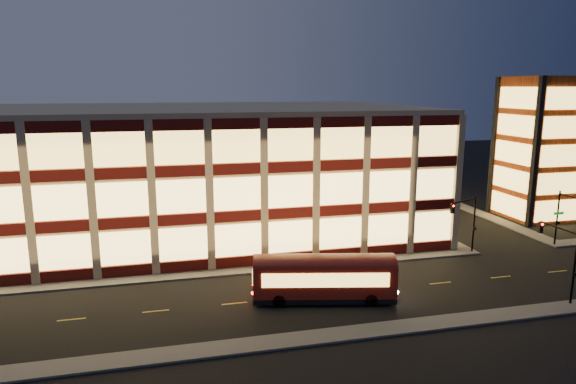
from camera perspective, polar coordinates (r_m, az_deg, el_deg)
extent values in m
plane|color=black|center=(47.28, -4.56, -9.14)|extent=(200.00, 200.00, 0.00)
cube|color=#514F4C|center=(47.84, -8.34, -8.88)|extent=(54.00, 2.00, 0.15)
cube|color=#514F4C|center=(69.66, 12.10, -2.47)|extent=(2.00, 30.00, 0.15)
cube|color=#514F4C|center=(75.03, 19.70, -1.89)|extent=(2.00, 30.00, 0.15)
cube|color=#514F4C|center=(35.58, -1.04, -16.30)|extent=(100.00, 2.00, 0.15)
cube|color=tan|center=(61.58, -9.98, 2.36)|extent=(50.00, 30.00, 14.00)
cube|color=tan|center=(60.85, -10.22, 9.11)|extent=(50.40, 30.40, 0.50)
cube|color=#470C0A|center=(48.47, -8.47, -7.89)|extent=(50.10, 0.25, 1.00)
cube|color=#EDBF63|center=(47.84, -8.54, -5.51)|extent=(49.00, 0.20, 3.00)
cube|color=#470C0A|center=(69.15, 11.47, -2.06)|extent=(0.25, 30.10, 1.00)
cube|color=#EDBF63|center=(68.68, 11.52, -0.36)|extent=(0.20, 29.00, 3.00)
cube|color=#470C0A|center=(47.19, -8.63, -2.85)|extent=(50.10, 0.25, 1.00)
cube|color=#EDBF63|center=(46.74, -8.71, -0.35)|extent=(49.00, 0.20, 3.00)
cube|color=#470C0A|center=(68.26, 11.62, 1.53)|extent=(0.25, 30.10, 1.00)
cube|color=#EDBF63|center=(67.92, 11.67, 3.28)|extent=(0.20, 29.00, 3.00)
cube|color=#470C0A|center=(46.30, -8.79, 2.43)|extent=(50.10, 0.25, 1.00)
cube|color=#EDBF63|center=(46.04, -8.87, 5.02)|extent=(49.00, 0.20, 3.00)
cube|color=#470C0A|center=(67.64, 11.77, 5.20)|extent=(0.25, 30.10, 1.00)
cube|color=#EDBF63|center=(67.44, 11.83, 6.98)|extent=(0.20, 29.00, 3.00)
cube|color=#8C3814|center=(73.19, 26.26, 4.37)|extent=(8.00, 8.00, 18.00)
cube|color=black|center=(67.59, 25.81, 3.90)|extent=(0.60, 0.60, 18.00)
cube|color=black|center=(73.89, 21.90, 4.79)|extent=(0.60, 0.60, 18.00)
cube|color=black|center=(78.80, 26.66, 4.77)|extent=(0.60, 0.60, 18.00)
cube|color=#FFC959|center=(71.29, 27.83, -1.83)|extent=(6.60, 0.16, 2.60)
cube|color=#FFC959|center=(71.79, 23.25, -1.34)|extent=(0.16, 6.60, 2.60)
cube|color=#FFC959|center=(70.66, 28.09, 0.85)|extent=(6.60, 0.16, 2.60)
cube|color=#FFC959|center=(71.16, 23.47, 1.33)|extent=(0.16, 6.60, 2.60)
cube|color=#FFC959|center=(70.18, 28.35, 3.58)|extent=(6.60, 0.16, 2.60)
cube|color=#FFC959|center=(70.69, 23.69, 4.04)|extent=(0.16, 6.60, 2.60)
cube|color=#FFC959|center=(69.87, 28.62, 6.34)|extent=(6.60, 0.16, 2.60)
cube|color=#FFC959|center=(70.38, 23.91, 6.78)|extent=(0.16, 6.60, 2.60)
cube|color=#FFC959|center=(69.72, 28.89, 9.11)|extent=(6.60, 0.16, 2.60)
cube|color=#FFC959|center=(70.23, 24.14, 9.54)|extent=(0.16, 6.60, 2.60)
cylinder|color=black|center=(55.58, 19.95, -3.39)|extent=(0.18, 0.18, 6.00)
cylinder|color=black|center=(53.42, 19.02, -0.94)|extent=(3.56, 1.63, 0.14)
cube|color=black|center=(51.98, 17.80, -1.76)|extent=(0.32, 0.32, 0.95)
sphere|color=#FF0C05|center=(51.77, 17.93, -1.48)|extent=(0.20, 0.20, 0.20)
cube|color=black|center=(55.52, 20.03, -3.84)|extent=(0.25, 0.18, 0.28)
cylinder|color=black|center=(61.62, 27.73, -2.62)|extent=(0.18, 0.18, 6.00)
cylinder|color=black|center=(59.63, 29.23, -0.54)|extent=(0.14, 4.00, 0.14)
cube|color=black|center=(61.57, 27.82, -3.02)|extent=(0.25, 0.18, 0.28)
cube|color=#0C7226|center=(61.38, 27.87, -2.10)|extent=(1.20, 0.06, 0.28)
cylinder|color=black|center=(45.64, 29.21, -7.42)|extent=(0.18, 0.18, 6.00)
cylinder|color=black|center=(46.32, 27.88, -3.54)|extent=(0.14, 4.00, 0.14)
cube|color=black|center=(47.89, 26.25, -3.54)|extent=(0.32, 0.32, 0.95)
sphere|color=#FF0C05|center=(47.68, 26.42, -3.25)|extent=(0.20, 0.20, 0.20)
cube|color=black|center=(45.63, 29.33, -7.97)|extent=(0.25, 0.18, 0.28)
cube|color=maroon|center=(41.28, 4.03, -9.48)|extent=(11.49, 5.17, 2.56)
cube|color=black|center=(41.85, 4.00, -11.40)|extent=(11.49, 5.17, 0.39)
cylinder|color=black|center=(40.53, -0.99, -11.99)|extent=(1.05, 0.55, 1.00)
cylinder|color=black|center=(42.78, -0.99, -10.68)|extent=(1.05, 0.55, 1.00)
cylinder|color=black|center=(41.15, 9.21, -11.77)|extent=(1.05, 0.55, 1.00)
cylinder|color=black|center=(43.37, 8.64, -10.50)|extent=(1.05, 0.55, 1.00)
cube|color=#FFC959|center=(39.84, 4.21, -9.76)|extent=(9.58, 2.22, 1.11)
cube|color=#FFC959|center=(42.49, 3.87, -8.37)|extent=(9.58, 2.22, 1.11)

